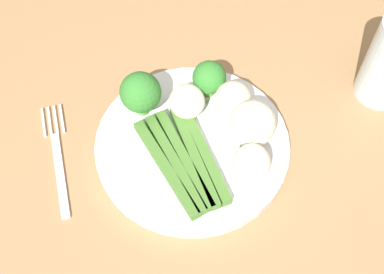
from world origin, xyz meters
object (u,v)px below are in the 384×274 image
plate (192,142)px  broccoli_outer_edge (209,78)px  broccoli_right (141,93)px  fork (58,157)px  dining_table (222,180)px  cauliflower_mid (253,125)px  cauliflower_near_fork (187,101)px  cauliflower_edge (252,163)px  cauliflower_front_left (233,99)px  asparagus_bundle (184,159)px

plate → broccoli_outer_edge: (0.03, 0.07, 0.04)m
broccoli_right → fork: size_ratio=0.38×
dining_table → cauliflower_mid: 0.14m
cauliflower_mid → cauliflower_near_fork: cauliflower_mid is taller
broccoli_outer_edge → cauliflower_edge: 0.13m
broccoli_outer_edge → broccoli_right: size_ratio=0.84×
dining_table → cauliflower_front_left: size_ratio=28.17×
asparagus_bundle → cauliflower_edge: 0.08m
dining_table → asparagus_bundle: size_ratio=8.43×
cauliflower_mid → cauliflower_near_fork: size_ratio=1.27×
dining_table → broccoli_outer_edge: 0.16m
broccoli_right → cauliflower_mid: 0.14m
cauliflower_edge → fork: bearing=167.3°
cauliflower_edge → cauliflower_near_fork: same height
broccoli_right → fork: (-0.11, -0.05, -0.05)m
asparagus_bundle → cauliflower_edge: bearing=-125.1°
dining_table → fork: size_ratio=7.99×
broccoli_outer_edge → asparagus_bundle: bearing=-112.1°
asparagus_bundle → cauliflower_near_fork: cauliflower_near_fork is taller
asparagus_bundle → cauliflower_near_fork: 0.08m
cauliflower_front_left → fork: size_ratio=0.28×
asparagus_bundle → cauliflower_edge: (0.08, -0.02, 0.02)m
dining_table → broccoli_right: broccoli_right is taller
plate → cauliflower_front_left: (0.06, 0.04, 0.03)m
broccoli_right → cauliflower_near_fork: 0.06m
dining_table → cauliflower_front_left: bearing=73.7°
broccoli_right → cauliflower_front_left: size_ratio=1.35×
cauliflower_near_fork → fork: (-0.17, -0.04, -0.04)m
plate → cauliflower_edge: size_ratio=5.39×
cauliflower_mid → broccoli_outer_edge: bearing=119.6°
cauliflower_front_left → cauliflower_near_fork: cauliflower_front_left is taller
plate → broccoli_outer_edge: broccoli_outer_edge is taller
cauliflower_mid → cauliflower_front_left: bearing=110.4°
cauliflower_front_left → cauliflower_mid: bearing=-69.6°
broccoli_outer_edge → cauliflower_edge: broccoli_outer_edge is taller
cauliflower_mid → cauliflower_near_fork: 0.09m
plate → cauliflower_edge: bearing=-39.7°
plate → cauliflower_mid: 0.08m
broccoli_right → fork: bearing=-155.0°
broccoli_outer_edge → cauliflower_edge: (0.03, -0.12, -0.01)m
cauliflower_front_left → fork: (-0.22, -0.04, -0.04)m
dining_table → cauliflower_edge: bearing=-67.8°
dining_table → broccoli_outer_edge: size_ratio=24.85×
cauliflower_front_left → cauliflower_near_fork: (-0.06, 0.00, -0.00)m
dining_table → broccoli_right: (-0.10, 0.05, 0.15)m
dining_table → asparagus_bundle: (-0.06, -0.03, 0.12)m
cauliflower_mid → fork: bearing=178.8°
plate → cauliflower_edge: 0.09m
asparagus_bundle → cauliflower_mid: size_ratio=2.73×
cauliflower_edge → cauliflower_front_left: bearing=94.9°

